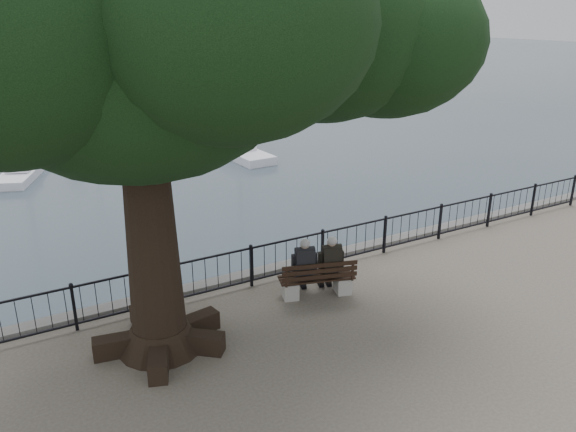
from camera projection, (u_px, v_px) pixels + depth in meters
harbor at (278, 287)px, 14.46m from camera, size 260.00×260.00×1.20m
railing at (288, 256)px, 13.69m from camera, size 22.06×0.06×1.00m
bench at (317, 283)px, 12.86m from camera, size 1.81×1.01×0.92m
person_left at (303, 269)px, 12.77m from camera, size 0.56×0.79×1.45m
person_right at (329, 266)px, 12.90m from camera, size 0.56×0.79×1.45m
tree at (181, 19)px, 9.41m from camera, size 11.26×7.87×9.20m
lion_monument at (60, 67)px, 53.15m from camera, size 5.89×5.89×8.72m
sailboat_b at (23, 170)px, 25.88m from camera, size 3.03×4.99×9.59m
sailboat_c at (237, 149)px, 29.58m from camera, size 1.90×5.74×12.06m
sailboat_d at (247, 116)px, 39.43m from camera, size 2.18×5.00×8.62m
sailboat_f at (90, 122)px, 36.96m from camera, size 3.22×5.05×10.51m
sailboat_g at (171, 95)px, 49.09m from camera, size 1.41×4.99×8.82m
sailboat_h at (15, 113)px, 40.02m from camera, size 1.75×5.34×11.30m
far_shore at (187, 33)px, 87.55m from camera, size 30.00×8.60×9.18m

